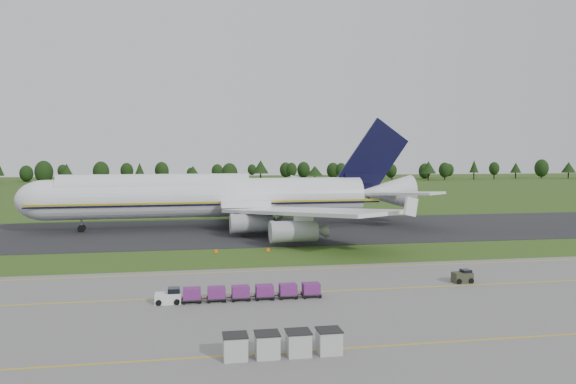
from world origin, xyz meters
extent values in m
plane|color=#2C4915|center=(0.00, 0.00, 0.00)|extent=(600.00, 600.00, 0.00)
cube|color=slate|center=(0.00, -34.00, 0.03)|extent=(300.00, 52.00, 0.06)
cube|color=black|center=(0.00, 28.00, 0.04)|extent=(300.00, 40.00, 0.08)
cube|color=gold|center=(0.00, -22.00, 0.07)|extent=(300.00, 0.25, 0.01)
cube|color=gold|center=(0.00, -40.00, 0.07)|extent=(300.00, 0.20, 0.01)
cube|color=gold|center=(0.00, -10.00, 0.07)|extent=(120.00, 0.20, 0.01)
cylinder|color=black|center=(-84.78, 217.28, 1.88)|extent=(0.70, 0.70, 3.77)
sphere|color=#1E3813|center=(-84.78, 217.28, 5.75)|extent=(8.91, 8.91, 8.91)
cylinder|color=black|center=(-73.38, 215.04, 1.82)|extent=(0.70, 0.70, 3.63)
cone|color=#1E3813|center=(-73.38, 215.04, 6.86)|extent=(6.33, 6.33, 6.46)
cylinder|color=black|center=(-57.97, 222.68, 1.81)|extent=(0.70, 0.70, 3.63)
sphere|color=#1E3813|center=(-57.97, 222.68, 5.54)|extent=(8.42, 8.42, 8.42)
cylinder|color=black|center=(-38.56, 224.19, 1.85)|extent=(0.70, 0.70, 3.70)
cone|color=#1E3813|center=(-38.56, 224.19, 6.99)|extent=(5.11, 5.11, 6.58)
cylinder|color=black|center=(-26.59, 223.81, 1.84)|extent=(0.70, 0.70, 3.67)
sphere|color=#1E3813|center=(-26.59, 223.81, 5.61)|extent=(6.36, 6.36, 6.36)
cylinder|color=black|center=(-10.73, 214.82, 1.56)|extent=(0.70, 0.70, 3.13)
cone|color=#1E3813|center=(-10.73, 214.82, 5.91)|extent=(7.19, 7.19, 5.56)
cylinder|color=black|center=(8.07, 212.46, 1.53)|extent=(0.70, 0.70, 3.06)
sphere|color=#1E3813|center=(8.07, 212.46, 4.67)|extent=(8.43, 8.43, 8.43)
cylinder|color=black|center=(26.10, 225.50, 2.05)|extent=(0.70, 0.70, 4.11)
cone|color=#1E3813|center=(26.10, 225.50, 7.75)|extent=(8.85, 8.85, 7.30)
cylinder|color=black|center=(42.32, 219.53, 2.04)|extent=(0.70, 0.70, 4.09)
sphere|color=#1E3813|center=(42.32, 219.53, 6.25)|extent=(5.97, 5.97, 5.97)
cylinder|color=black|center=(54.85, 217.17, 1.51)|extent=(0.70, 0.70, 3.02)
cone|color=#1E3813|center=(54.85, 217.17, 5.71)|extent=(8.92, 8.92, 5.37)
cylinder|color=black|center=(69.94, 218.00, 1.92)|extent=(0.70, 0.70, 3.83)
sphere|color=#1E3813|center=(69.94, 218.00, 5.85)|extent=(6.26, 6.26, 6.26)
cylinder|color=black|center=(86.38, 224.44, 2.15)|extent=(0.70, 0.70, 4.30)
cone|color=#1E3813|center=(86.38, 224.44, 8.12)|extent=(8.80, 8.80, 7.64)
cylinder|color=black|center=(101.73, 224.12, 1.76)|extent=(0.70, 0.70, 3.51)
sphere|color=#1E3813|center=(101.73, 224.12, 5.36)|extent=(5.58, 5.58, 5.58)
cylinder|color=black|center=(119.52, 214.38, 1.95)|extent=(0.70, 0.70, 3.89)
cone|color=#1E3813|center=(119.52, 214.38, 7.35)|extent=(8.63, 8.63, 6.92)
cylinder|color=black|center=(130.95, 217.83, 1.86)|extent=(0.70, 0.70, 3.73)
sphere|color=#1E3813|center=(130.95, 217.83, 5.70)|extent=(6.64, 6.64, 6.64)
cylinder|color=black|center=(149.65, 219.04, 2.03)|extent=(0.70, 0.70, 4.07)
cone|color=#1E3813|center=(149.65, 219.04, 7.68)|extent=(5.17, 5.17, 7.23)
cylinder|color=black|center=(163.28, 220.65, 2.06)|extent=(0.70, 0.70, 4.13)
sphere|color=#1E3813|center=(163.28, 220.65, 6.30)|extent=(5.90, 5.90, 5.90)
cylinder|color=black|center=(180.77, 226.50, 1.74)|extent=(0.70, 0.70, 3.47)
cone|color=#1E3813|center=(180.77, 226.50, 6.56)|extent=(6.48, 6.48, 6.18)
cylinder|color=black|center=(198.26, 227.03, 2.02)|extent=(0.70, 0.70, 4.04)
sphere|color=#1E3813|center=(198.26, 227.03, 6.18)|extent=(8.23, 8.23, 8.23)
cylinder|color=black|center=(211.26, 219.93, 1.80)|extent=(0.70, 0.70, 3.61)
cone|color=#1E3813|center=(211.26, 219.93, 6.82)|extent=(8.20, 8.20, 6.42)
cylinder|color=silver|center=(-8.52, 33.00, 6.32)|extent=(63.37, 9.79, 7.84)
cylinder|color=silver|center=(-19.41, 32.66, 8.17)|extent=(37.20, 7.26, 6.12)
sphere|color=silver|center=(-40.09, 32.02, 6.32)|extent=(7.84, 7.84, 7.84)
cone|color=silver|center=(29.03, 34.16, 6.86)|extent=(12.20, 7.81, 7.45)
cube|color=gold|center=(-8.40, 29.06, 5.66)|extent=(69.66, 2.22, 0.38)
cube|color=silver|center=(6.76, 12.66, 5.34)|extent=(26.89, 37.83, 0.60)
cube|color=silver|center=(5.48, 54.24, 5.34)|extent=(25.13, 38.23, 0.60)
cylinder|color=#93969B|center=(-1.63, 19.48, 2.61)|extent=(7.73, 3.72, 3.48)
cylinder|color=#93969B|center=(3.99, 7.67, 2.61)|extent=(7.73, 3.72, 3.48)
cylinder|color=#93969B|center=(-2.47, 46.91, 2.61)|extent=(7.73, 3.72, 3.48)
cylinder|color=#93969B|center=(2.41, 59.05, 2.61)|extent=(7.73, 3.72, 3.48)
cube|color=black|center=(26.33, 34.07, 14.19)|extent=(15.89, 1.09, 17.49)
cube|color=silver|center=(30.92, 26.04, 7.19)|extent=(12.85, 15.10, 0.49)
cube|color=silver|center=(30.41, 42.37, 7.19)|extent=(12.30, 15.25, 0.49)
cylinder|color=slate|center=(-33.56, 32.22, 1.20)|extent=(0.39, 0.39, 2.40)
cylinder|color=black|center=(-33.56, 32.22, 0.71)|extent=(1.45, 1.02, 1.42)
cylinder|color=slate|center=(-1.84, 28.30, 1.20)|extent=(0.39, 0.39, 2.40)
cylinder|color=black|center=(-1.84, 28.30, 0.71)|extent=(1.45, 1.02, 1.42)
cylinder|color=slate|center=(-2.14, 38.10, 1.20)|extent=(0.39, 0.39, 2.40)
cylinder|color=black|center=(-2.14, 38.10, 0.71)|extent=(1.45, 1.02, 1.42)
cube|color=silver|center=(-15.02, -24.12, 0.61)|extent=(2.61, 1.41, 1.10)
cylinder|color=black|center=(-15.93, -24.82, 0.36)|extent=(0.60, 0.22, 0.60)
cube|color=black|center=(-12.61, -24.12, 0.41)|extent=(2.01, 1.51, 0.12)
cube|color=#5F1F63|center=(-12.61, -24.12, 1.01)|extent=(1.81, 1.41, 1.10)
cylinder|color=black|center=(-13.42, -24.82, 0.23)|extent=(0.34, 0.15, 0.34)
cube|color=black|center=(-10.10, -24.12, 0.41)|extent=(2.01, 1.51, 0.12)
cube|color=#5F1F63|center=(-10.10, -24.12, 1.01)|extent=(1.81, 1.41, 1.10)
cylinder|color=black|center=(-10.91, -24.82, 0.23)|extent=(0.34, 0.15, 0.34)
cube|color=black|center=(-7.60, -24.12, 0.41)|extent=(2.01, 1.51, 0.12)
cube|color=#5F1F63|center=(-7.60, -24.12, 1.01)|extent=(1.81, 1.41, 1.10)
cylinder|color=black|center=(-8.40, -24.82, 0.23)|extent=(0.34, 0.15, 0.34)
cube|color=black|center=(-5.09, -24.12, 0.41)|extent=(2.01, 1.51, 0.12)
cube|color=#5F1F63|center=(-5.09, -24.12, 1.01)|extent=(1.81, 1.41, 1.10)
cylinder|color=black|center=(-5.89, -24.82, 0.23)|extent=(0.34, 0.15, 0.34)
cube|color=black|center=(-2.58, -24.12, 0.41)|extent=(2.01, 1.51, 0.12)
cube|color=#5F1F63|center=(-2.58, -24.12, 1.01)|extent=(1.81, 1.41, 1.10)
cylinder|color=black|center=(-3.38, -24.82, 0.23)|extent=(0.34, 0.15, 0.34)
cube|color=black|center=(-0.07, -24.12, 0.41)|extent=(2.01, 1.51, 0.12)
cube|color=#5F1F63|center=(-0.07, -24.12, 1.01)|extent=(1.81, 1.41, 1.10)
cylinder|color=black|center=(-0.87, -24.82, 0.23)|extent=(0.34, 0.15, 0.34)
cylinder|color=black|center=(-15.02, -24.12, 0.36)|extent=(0.60, 0.22, 0.60)
cube|color=#323525|center=(19.04, -20.68, 0.68)|extent=(2.29, 1.44, 1.23)
cylinder|color=black|center=(18.25, -21.35, 0.37)|extent=(0.63, 0.22, 0.63)
cylinder|color=black|center=(19.82, -20.01, 0.37)|extent=(0.63, 0.22, 0.63)
cube|color=#B0B0B0|center=(-9.50, -40.73, 0.94)|extent=(1.76, 1.76, 1.76)
cube|color=black|center=(-9.50, -40.73, 1.87)|extent=(1.87, 1.87, 0.09)
cube|color=#B0B0B0|center=(-7.10, -40.73, 0.94)|extent=(1.76, 1.76, 1.76)
cube|color=black|center=(-7.10, -40.73, 1.87)|extent=(1.87, 1.87, 0.09)
cube|color=#B0B0B0|center=(-4.70, -40.73, 0.94)|extent=(1.76, 1.76, 1.76)
cube|color=black|center=(-4.70, -40.73, 1.87)|extent=(1.87, 1.87, 0.09)
cube|color=#B0B0B0|center=(-2.30, -40.73, 0.94)|extent=(1.76, 1.76, 1.76)
cube|color=black|center=(-2.30, -40.73, 1.87)|extent=(1.87, 1.87, 0.09)
cube|color=orange|center=(-8.77, 4.14, 0.30)|extent=(0.50, 0.12, 0.60)
cube|color=black|center=(-8.77, 4.14, 0.02)|extent=(0.30, 0.30, 0.04)
cube|color=orange|center=(-0.72, 4.14, 0.30)|extent=(0.50, 0.12, 0.60)
cube|color=black|center=(-0.72, 4.14, 0.02)|extent=(0.30, 0.30, 0.04)
camera|label=1|loc=(-12.73, -81.70, 15.42)|focal=35.00mm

